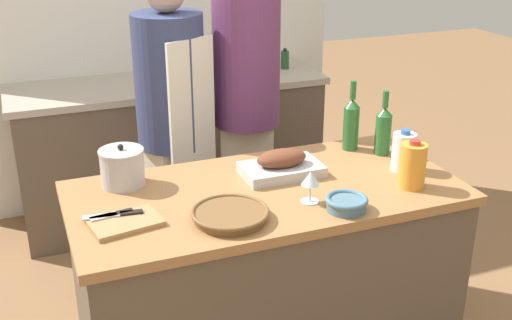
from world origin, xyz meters
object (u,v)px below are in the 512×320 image
at_px(milk_jug, 404,152).
at_px(person_cook_guest, 246,99).
at_px(mixing_bowl, 346,203).
at_px(wine_bottle_dark, 351,123).
at_px(wine_glass_left, 310,180).
at_px(condiment_bottle_tall, 170,65).
at_px(wicker_basket, 230,214).
at_px(knife_chef, 115,215).
at_px(roasting_pan, 281,165).
at_px(stock_pot, 122,167).
at_px(person_cook_aproned, 172,122).
at_px(knife_paring, 113,214).
at_px(wine_bottle_green, 383,129).
at_px(cutting_board, 125,223).
at_px(juice_jug, 413,165).
at_px(condiment_bottle_short, 285,60).

relative_size(milk_jug, person_cook_guest, 0.10).
bearing_deg(mixing_bowl, wine_bottle_dark, 59.78).
relative_size(wine_glass_left, condiment_bottle_tall, 0.96).
height_order(wicker_basket, knife_chef, wicker_basket).
bearing_deg(roasting_pan, stock_pot, 167.56).
bearing_deg(person_cook_guest, person_cook_aproned, -158.21).
xyz_separation_m(knife_paring, condiment_bottle_tall, (0.67, 1.80, 0.07)).
bearing_deg(mixing_bowl, condiment_bottle_tall, 94.09).
relative_size(roasting_pan, knife_paring, 2.07).
bearing_deg(wine_bottle_green, milk_jug, -94.31).
xyz_separation_m(stock_pot, wine_glass_left, (0.63, -0.41, 0.01)).
bearing_deg(wine_glass_left, wicker_basket, -175.18).
xyz_separation_m(wicker_basket, condiment_bottle_tall, (0.28, 1.96, 0.07)).
bearing_deg(person_cook_aproned, cutting_board, -137.69).
distance_m(mixing_bowl, wine_bottle_green, 0.61).
xyz_separation_m(stock_pot, wine_bottle_dark, (1.04, 0.02, 0.05)).
relative_size(stock_pot, wine_bottle_dark, 0.56).
xyz_separation_m(wine_bottle_green, wine_glass_left, (-0.52, -0.33, -0.03)).
distance_m(wicker_basket, juice_jug, 0.77).
distance_m(wine_bottle_green, wine_bottle_dark, 0.15).
bearing_deg(wine_bottle_dark, knife_paring, -164.86).
xyz_separation_m(knife_chef, knife_paring, (-0.01, 0.00, -0.00)).
distance_m(stock_pot, person_cook_aproned, 0.67).
height_order(roasting_pan, wine_glass_left, wine_glass_left).
relative_size(roasting_pan, knife_chef, 1.53).
distance_m(stock_pot, juice_jug, 1.15).
xyz_separation_m(roasting_pan, knife_chef, (-0.72, -0.15, -0.02)).
xyz_separation_m(roasting_pan, stock_pot, (-0.63, 0.14, 0.03)).
height_order(wine_bottle_dark, person_cook_aproned, person_cook_aproned).
xyz_separation_m(knife_paring, person_cook_aproned, (0.44, 0.86, 0.02)).
xyz_separation_m(wine_bottle_green, wine_bottle_dark, (-0.10, 0.11, 0.01)).
xyz_separation_m(wine_bottle_green, knife_paring, (-1.24, -0.20, -0.10)).
bearing_deg(wicker_basket, person_cook_aproned, 87.22).
bearing_deg(milk_jug, condiment_bottle_short, 83.94).
distance_m(wine_bottle_green, condiment_bottle_short, 1.46).
height_order(wine_bottle_green, person_cook_aproned, person_cook_aproned).
bearing_deg(wicker_basket, stock_pot, 124.37).
xyz_separation_m(mixing_bowl, wine_bottle_green, (0.42, 0.44, 0.09)).
relative_size(mixing_bowl, wine_bottle_dark, 0.50).
relative_size(milk_jug, wine_bottle_dark, 0.56).
distance_m(wine_bottle_green, knife_paring, 1.26).
bearing_deg(juice_jug, mixing_bowl, -165.75).
bearing_deg(wicker_basket, wine_glass_left, 4.82).
bearing_deg(cutting_board, condiment_bottle_short, 51.38).
xyz_separation_m(wine_bottle_green, knife_chef, (-1.23, -0.20, -0.10)).
xyz_separation_m(condiment_bottle_tall, person_cook_aproned, (-0.23, -0.94, -0.05)).
bearing_deg(condiment_bottle_short, wine_glass_left, -110.79).
bearing_deg(stock_pot, knife_paring, -107.24).
bearing_deg(stock_pot, wicker_basket, -55.63).
height_order(wine_bottle_green, knife_chef, wine_bottle_green).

